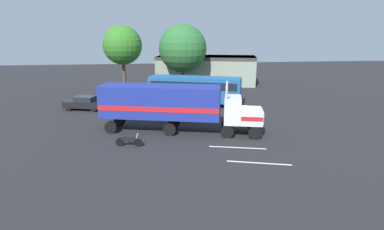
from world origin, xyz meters
TOP-DOWN VIEW (x-y plane):
  - ground_plane at (0.00, 0.00)m, footprint 120.00×120.00m
  - lane_stripe_near at (-0.66, -3.50)m, footprint 4.30×1.24m
  - lane_stripe_mid at (0.05, -6.49)m, footprint 4.28×1.35m
  - semi_truck at (-5.37, 1.07)m, footprint 14.33×5.91m
  - person_bystander at (-3.67, 3.90)m, footprint 0.41×0.48m
  - parked_bus at (-2.11, 11.11)m, footprint 11.23×6.03m
  - parked_car at (-14.93, 10.17)m, footprint 4.73×2.96m
  - motorcycle at (-9.02, -2.18)m, footprint 2.09×0.52m
  - tree_left at (-10.84, 15.90)m, footprint 4.98×4.98m
  - tree_center at (-2.56, 21.64)m, footprint 7.16×7.16m
  - building_backdrop at (1.77, 26.10)m, footprint 17.22×9.83m

SIDE VIEW (x-z plane):
  - ground_plane at x=0.00m, z-range 0.00..0.00m
  - lane_stripe_near at x=-0.66m, z-range 0.00..0.01m
  - lane_stripe_mid at x=0.05m, z-range 0.00..0.01m
  - motorcycle at x=-9.02m, z-range -0.08..1.04m
  - parked_car at x=-14.93m, z-range 0.02..1.59m
  - person_bystander at x=-3.67m, z-range 0.08..1.71m
  - parked_bus at x=-2.11m, z-range 0.37..3.77m
  - building_backdrop at x=1.77m, z-range 0.21..4.83m
  - semi_truck at x=-5.37m, z-range 0.27..4.77m
  - tree_center at x=-2.56m, z-range 1.28..11.01m
  - tree_left at x=-10.84m, z-range 2.20..11.64m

